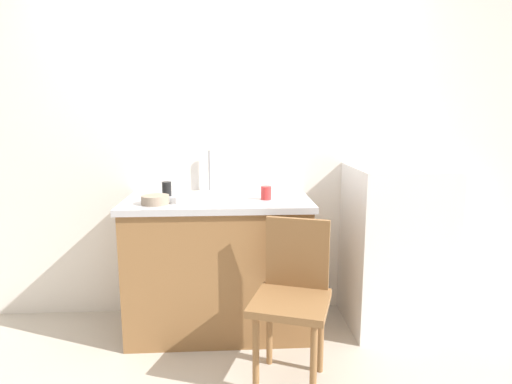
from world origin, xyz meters
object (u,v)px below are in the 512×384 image
Objects in this scene: refrigerator at (394,247)px; terracotta_bowl at (155,200)px; dish_tray at (200,197)px; cup_black at (167,189)px; cup_red at (266,193)px; chair at (293,293)px.

refrigerator reaches higher than terracotta_bowl.
dish_tray is 2.95× the size of cup_black.
dish_tray is 3.26× the size of cup_red.
cup_black is at bearing 156.28° from chair.
dish_tray is at bearing 155.12° from chair.
chair is 1.01m from terracotta_bowl.
cup_black is at bearing 83.31° from terracotta_bowl.
refrigerator is at bearing 55.43° from chair.
chair is 10.37× the size of cup_red.
refrigerator is at bearing -4.56° from cup_black.
terracotta_bowl reaches higher than chair.
chair is 5.23× the size of terracotta_bowl.
refrigerator is 1.64m from terracotta_bowl.
cup_red is (-0.10, 0.54, 0.46)m from chair.
dish_tray is 0.31m from cup_black.
cup_red is at bearing 119.74° from chair.
refrigerator is 0.98m from chair.
dish_tray is at bearing -176.71° from refrigerator.
terracotta_bowl is at bearing -174.65° from refrigerator.
cup_black reaches higher than dish_tray.
cup_red is (0.43, 0.03, 0.02)m from dish_tray.
dish_tray is (-1.32, -0.08, 0.38)m from refrigerator.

